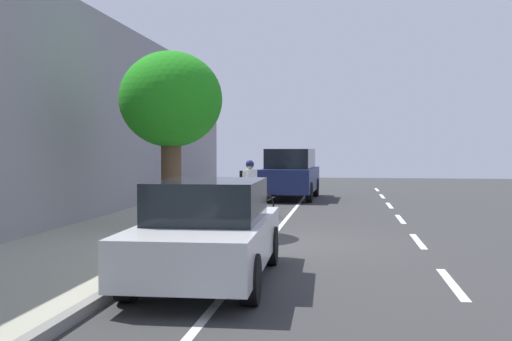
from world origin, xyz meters
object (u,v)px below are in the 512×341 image
at_px(parked_suv_dark_blue_nearest, 291,173).
at_px(bicycle_at_curb, 254,203).
at_px(cyclist_with_backpack, 249,182).
at_px(parked_sedan_white_second, 209,231).
at_px(street_tree_near_cyclist, 171,102).
at_px(fire_hydrant, 236,192).

distance_m(parked_suv_dark_blue_nearest, bicycle_at_curb, 6.48).
xyz_separation_m(parked_suv_dark_blue_nearest, cyclist_with_backpack, (0.74, 5.96, -0.03)).
height_order(parked_suv_dark_blue_nearest, parked_sedan_white_second, parked_suv_dark_blue_nearest).
distance_m(bicycle_at_curb, street_tree_near_cyclist, 4.83).
xyz_separation_m(parked_sedan_white_second, cyclist_with_backpack, (0.82, -9.27, 0.25)).
distance_m(bicycle_at_curb, fire_hydrant, 2.25).
bearing_deg(parked_suv_dark_blue_nearest, fire_hydrant, 72.04).
height_order(parked_sedan_white_second, cyclist_with_backpack, cyclist_with_backpack).
bearing_deg(cyclist_with_backpack, street_tree_near_cyclist, 73.89).
bearing_deg(fire_hydrant, parked_sedan_white_second, 97.85).
bearing_deg(bicycle_at_curb, cyclist_with_backpack, -64.31).
distance_m(parked_suv_dark_blue_nearest, cyclist_with_backpack, 6.01).
distance_m(cyclist_with_backpack, fire_hydrant, 1.78).
bearing_deg(parked_suv_dark_blue_nearest, cyclist_with_backpack, 82.89).
distance_m(parked_sedan_white_second, bicycle_at_curb, 8.83).
xyz_separation_m(parked_suv_dark_blue_nearest, street_tree_near_cyclist, (1.96, 10.17, 2.07)).
xyz_separation_m(bicycle_at_curb, cyclist_with_backpack, (0.22, -0.46, 0.61)).
bearing_deg(bicycle_at_curb, street_tree_near_cyclist, 68.99).
bearing_deg(cyclist_with_backpack, bicycle_at_curb, 115.69).
xyz_separation_m(parked_suv_dark_blue_nearest, fire_hydrant, (1.42, 4.37, -0.46)).
height_order(parked_sedan_white_second, fire_hydrant, parked_sedan_white_second).
distance_m(parked_suv_dark_blue_nearest, parked_sedan_white_second, 15.24).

